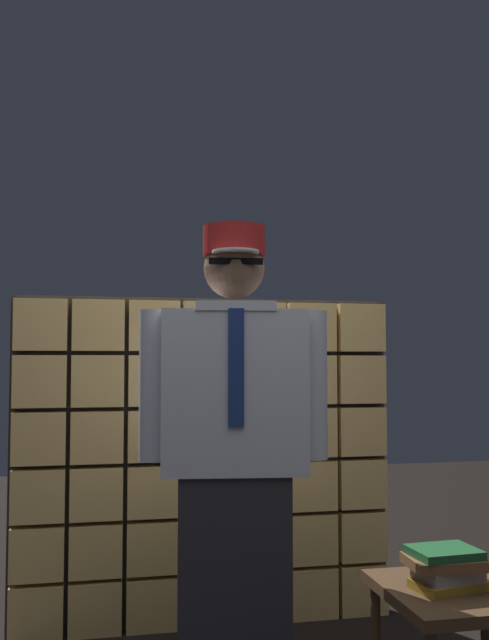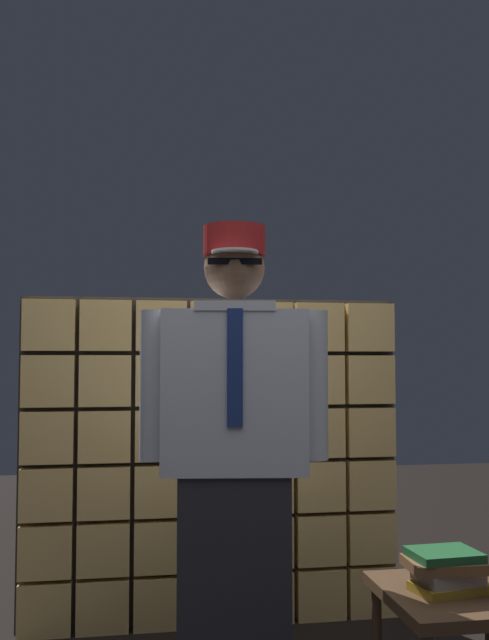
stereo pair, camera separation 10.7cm
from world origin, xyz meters
TOP-DOWN VIEW (x-y plane):
  - glass_block_wall at (-0.00, 1.36)m, footprint 1.86×0.10m
  - standing_person at (-0.02, 0.55)m, footprint 0.71×0.33m
  - side_table at (0.70, 0.22)m, footprint 0.52×0.52m
  - book_stack at (0.65, 0.21)m, footprint 0.28×0.20m
  - coffee_mug at (0.64, 0.23)m, footprint 0.13×0.08m

SIDE VIEW (x-z plane):
  - side_table at x=0.70m, z-range 0.18..0.68m
  - coffee_mug at x=0.64m, z-range 0.49..0.59m
  - book_stack at x=0.65m, z-range 0.50..0.63m
  - glass_block_wall at x=0.00m, z-range -0.02..1.58m
  - standing_person at x=-0.02m, z-range 0.04..1.81m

